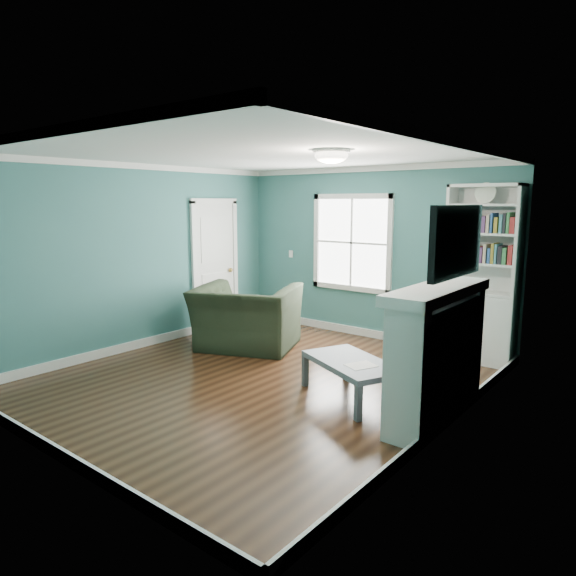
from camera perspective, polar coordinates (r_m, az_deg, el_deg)
The scene contains 13 objects.
floor at distance 6.20m, azimuth -3.05°, elevation -10.03°, with size 5.00×5.00×0.00m, color black.
room_walls at distance 5.86m, azimuth -3.19°, elevation 4.69°, with size 5.00×5.00×5.00m.
trim at distance 5.90m, azimuth -3.16°, elevation 1.35°, with size 4.50×5.00×2.60m.
window at distance 8.05m, azimuth 7.09°, elevation 5.02°, with size 1.40×0.06×1.50m.
bookshelf at distance 7.08m, azimuth 20.61°, elevation -0.43°, with size 0.90×0.35×2.31m.
fireplace at distance 5.11m, azimuth 16.32°, elevation -7.22°, with size 0.44×1.58×1.30m.
tv at distance 4.87m, azimuth 18.24°, elevation 4.94°, with size 0.06×1.10×0.65m, color black.
door at distance 8.46m, azimuth -8.09°, elevation 2.64°, with size 0.12×0.98×2.17m.
ceiling_fixture at distance 5.39m, azimuth 4.85°, elevation 14.55°, with size 0.38×0.38×0.15m.
light_switch at distance 8.75m, azimuth 0.33°, elevation 3.81°, with size 0.08×0.01×0.12m, color white.
recliner at distance 7.32m, azimuth -4.65°, elevation -2.11°, with size 1.38×0.89×1.20m, color black.
coffee_table at distance 5.57m, azimuth 7.13°, elevation -8.51°, with size 1.29×1.04×0.41m.
paper_sheet at distance 5.40m, azimuth 8.12°, elevation -8.50°, with size 0.23×0.29×0.00m, color white.
Camera 1 is at (3.89, -4.36, 2.08)m, focal length 32.00 mm.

